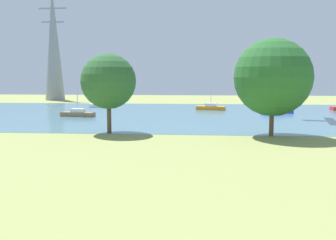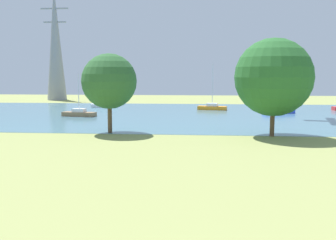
{
  "view_description": "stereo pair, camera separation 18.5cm",
  "coord_description": "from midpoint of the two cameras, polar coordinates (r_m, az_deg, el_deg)",
  "views": [
    {
      "loc": [
        0.77,
        -8.39,
        6.04
      ],
      "look_at": [
        -1.57,
        20.63,
        2.59
      ],
      "focal_mm": 41.9,
      "sensor_mm": 36.0,
      "label": 1
    },
    {
      "loc": [
        0.96,
        -8.38,
        6.04
      ],
      "look_at": [
        -1.57,
        20.63,
        2.59
      ],
      "focal_mm": 41.9,
      "sensor_mm": 36.0,
      "label": 2
    }
  ],
  "objects": [
    {
      "name": "ground_plane",
      "position": [
        30.99,
        3.29,
        -4.5
      ],
      "size": [
        160.0,
        160.0,
        0.0
      ],
      "primitive_type": "plane",
      "color": "#8C9351"
    },
    {
      "name": "water_surface",
      "position": [
        58.7,
        4.11,
        0.84
      ],
      "size": [
        140.0,
        40.0,
        0.02
      ],
      "primitive_type": "cube",
      "color": "slate",
      "rests_on": "ground"
    },
    {
      "name": "sailboat_brown",
      "position": [
        57.09,
        -12.72,
        0.97
      ],
      "size": [
        4.99,
        2.36,
        6.1
      ],
      "color": "brown",
      "rests_on": "water_surface"
    },
    {
      "name": "sailboat_white",
      "position": [
        72.01,
        -9.16,
        2.21
      ],
      "size": [
        4.98,
        2.25,
        5.64
      ],
      "color": "white",
      "rests_on": "water_surface"
    },
    {
      "name": "sailboat_blue",
      "position": [
        62.16,
        15.86,
        1.34
      ],
      "size": [
        5.03,
        2.79,
        6.59
      ],
      "color": "blue",
      "rests_on": "water_surface"
    },
    {
      "name": "sailboat_orange",
      "position": [
        66.2,
        6.52,
        1.88
      ],
      "size": [
        5.01,
        2.49,
        7.71
      ],
      "color": "orange",
      "rests_on": "water_surface"
    },
    {
      "name": "tree_west_near",
      "position": [
        40.21,
        -8.42,
        5.58
      ],
      "size": [
        5.6,
        5.6,
        8.09
      ],
      "color": "brown",
      "rests_on": "ground"
    },
    {
      "name": "tree_east_near",
      "position": [
        38.95,
        15.25,
        6.01
      ],
      "size": [
        7.47,
        7.47,
        9.44
      ],
      "color": "brown",
      "rests_on": "ground"
    },
    {
      "name": "electricity_pylon",
      "position": [
        94.43,
        -16.0,
        10.68
      ],
      "size": [
        6.4,
        4.4,
        25.82
      ],
      "color": "gray",
      "rests_on": "ground"
    }
  ]
}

